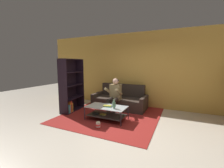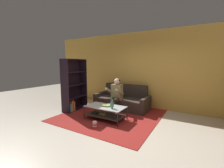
# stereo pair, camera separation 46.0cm
# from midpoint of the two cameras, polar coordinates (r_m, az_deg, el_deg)

# --- Properties ---
(ground) EXTENTS (16.80, 16.80, 0.00)m
(ground) POSITION_cam_midpoint_polar(r_m,az_deg,el_deg) (4.06, -2.46, -16.82)
(ground) COLOR beige
(back_partition) EXTENTS (8.40, 0.12, 2.90)m
(back_partition) POSITION_cam_midpoint_polar(r_m,az_deg,el_deg) (5.99, 8.43, 5.33)
(back_partition) COLOR gold
(back_partition) RESTS_ON ground
(couch) EXTENTS (2.02, 0.90, 0.89)m
(couch) POSITION_cam_midpoint_polar(r_m,az_deg,el_deg) (5.79, 0.78, -6.30)
(couch) COLOR #372B24
(couch) RESTS_ON ground
(person_seated_center) EXTENTS (0.50, 0.58, 1.18)m
(person_seated_center) POSITION_cam_midpoint_polar(r_m,az_deg,el_deg) (5.24, -1.63, -3.86)
(person_seated_center) COLOR #302823
(person_seated_center) RESTS_ON ground
(coffee_table) EXTENTS (1.20, 0.63, 0.42)m
(coffee_table) POSITION_cam_midpoint_polar(r_m,az_deg,el_deg) (4.60, -5.17, -10.18)
(coffee_table) COLOR silver
(coffee_table) RESTS_ON ground
(area_rug) EXTENTS (3.01, 3.29, 0.01)m
(area_rug) POSITION_cam_midpoint_polar(r_m,az_deg,el_deg) (5.16, -2.41, -11.34)
(area_rug) COLOR maroon
(area_rug) RESTS_ON ground
(vase) EXTENTS (0.11, 0.11, 0.26)m
(vase) POSITION_cam_midpoint_polar(r_m,az_deg,el_deg) (4.30, -2.32, -7.81)
(vase) COLOR #4F7C5D
(vase) RESTS_ON coffee_table
(book_stack) EXTENTS (0.25, 0.18, 0.04)m
(book_stack) POSITION_cam_midpoint_polar(r_m,az_deg,el_deg) (4.52, -4.66, -8.38)
(book_stack) COLOR teal
(book_stack) RESTS_ON coffee_table
(bookshelf) EXTENTS (0.44, 1.08, 1.86)m
(bookshelf) POSITION_cam_midpoint_polar(r_m,az_deg,el_deg) (5.61, -18.03, -1.93)
(bookshelf) COLOR black
(bookshelf) RESTS_ON ground
(popcorn_tub) EXTENTS (0.12, 0.12, 0.19)m
(popcorn_tub) POSITION_cam_midpoint_polar(r_m,az_deg,el_deg) (4.11, -8.62, -15.20)
(popcorn_tub) COLOR red
(popcorn_tub) RESTS_ON ground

